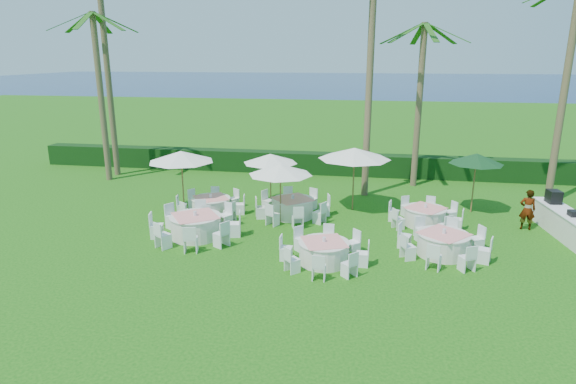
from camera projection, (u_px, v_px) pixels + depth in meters
name	position (u px, v px, depth m)	size (l,w,h in m)	color
ground	(284.00, 255.00, 16.52)	(120.00, 120.00, 0.00)	#11510D
hedge	(321.00, 163.00, 27.73)	(34.00, 1.00, 1.20)	black
ocean	(360.00, 84.00, 113.22)	(260.00, 260.00, 0.00)	#072149
banquet_table_a	(196.00, 226.00, 18.04)	(3.37, 3.37, 1.01)	silver
banquet_table_b	(324.00, 252.00, 15.79)	(2.93, 2.93, 0.90)	silver
banquet_table_c	(443.00, 243.00, 16.42)	(3.04, 3.04, 0.94)	silver
banquet_table_d	(211.00, 205.00, 20.67)	(2.92, 2.92, 0.89)	silver
banquet_table_e	(293.00, 207.00, 20.32)	(3.12, 3.12, 0.95)	silver
banquet_table_f	(425.00, 216.00, 19.31)	(2.89, 2.89, 0.89)	silver
umbrella_a	(181.00, 156.00, 20.56)	(2.82, 2.82, 2.67)	brown
umbrella_b	(280.00, 170.00, 19.18)	(2.59, 2.59, 2.42)	brown
umbrella_c	(270.00, 158.00, 21.43)	(2.45, 2.45, 2.38)	brown
umbrella_d	(354.00, 153.00, 20.68)	(3.14, 3.14, 2.78)	brown
umbrella_green	(476.00, 159.00, 20.39)	(2.27, 2.27, 2.61)	brown
buffet_table	(566.00, 223.00, 18.06)	(1.31, 4.21, 1.47)	silver
staff_person	(527.00, 210.00, 18.73)	(0.59, 0.39, 1.62)	gray
palm_a	(107.00, 66.00, 25.98)	(4.39, 4.20, 11.17)	brown
palm_c	(370.00, 75.00, 22.05)	(4.31, 4.33, 10.55)	brown
palm_d	(419.00, 98.00, 24.11)	(4.22, 4.38, 8.15)	brown
palm_e	(565.00, 86.00, 20.74)	(4.41, 4.10, 9.69)	brown
palm_f	(100.00, 90.00, 25.22)	(4.20, 4.39, 8.75)	brown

